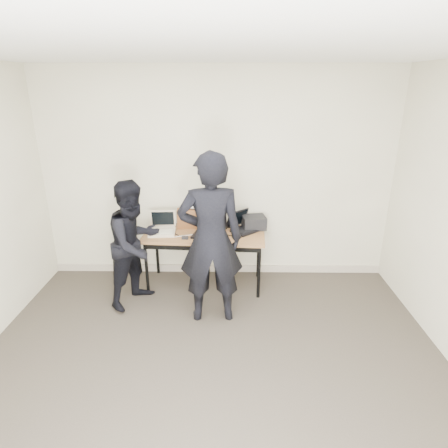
{
  "coord_description": "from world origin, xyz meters",
  "views": [
    {
      "loc": [
        0.16,
        -2.44,
        2.48
      ],
      "look_at": [
        0.1,
        1.6,
        0.95
      ],
      "focal_mm": 30.0,
      "sensor_mm": 36.0,
      "label": 1
    }
  ],
  "objects_px": {
    "desk": "(204,238)",
    "person_typist": "(211,240)",
    "laptop_center": "(210,229)",
    "leather_satchel": "(191,218)",
    "person_observer": "(135,244)",
    "laptop_beige": "(162,229)",
    "equipment_box": "(254,222)",
    "laptop_right": "(243,226)"
  },
  "relations": [
    {
      "from": "laptop_beige",
      "to": "person_typist",
      "type": "relative_size",
      "value": 0.18
    },
    {
      "from": "laptop_beige",
      "to": "laptop_right",
      "type": "relative_size",
      "value": 0.73
    },
    {
      "from": "leather_satchel",
      "to": "laptop_right",
      "type": "bearing_deg",
      "value": -12.09
    },
    {
      "from": "desk",
      "to": "equipment_box",
      "type": "relative_size",
      "value": 5.38
    },
    {
      "from": "laptop_right",
      "to": "person_typist",
      "type": "distance_m",
      "value": 0.93
    },
    {
      "from": "desk",
      "to": "laptop_beige",
      "type": "height_order",
      "value": "laptop_beige"
    },
    {
      "from": "laptop_beige",
      "to": "leather_satchel",
      "type": "relative_size",
      "value": 0.92
    },
    {
      "from": "person_typist",
      "to": "laptop_right",
      "type": "bearing_deg",
      "value": -118.86
    },
    {
      "from": "laptop_beige",
      "to": "desk",
      "type": "bearing_deg",
      "value": -6.77
    },
    {
      "from": "person_typist",
      "to": "laptop_center",
      "type": "bearing_deg",
      "value": -91.59
    },
    {
      "from": "laptop_center",
      "to": "person_typist",
      "type": "height_order",
      "value": "person_typist"
    },
    {
      "from": "leather_satchel",
      "to": "laptop_beige",
      "type": "bearing_deg",
      "value": -154.1
    },
    {
      "from": "leather_satchel",
      "to": "equipment_box",
      "type": "bearing_deg",
      "value": -6.26
    },
    {
      "from": "laptop_beige",
      "to": "laptop_center",
      "type": "distance_m",
      "value": 0.6
    },
    {
      "from": "laptop_beige",
      "to": "person_typist",
      "type": "xyz_separation_m",
      "value": [
        0.64,
        -0.74,
        0.17
      ]
    },
    {
      "from": "laptop_beige",
      "to": "person_observer",
      "type": "bearing_deg",
      "value": -123.92
    },
    {
      "from": "laptop_center",
      "to": "laptop_right",
      "type": "relative_size",
      "value": 0.95
    },
    {
      "from": "leather_satchel",
      "to": "person_observer",
      "type": "relative_size",
      "value": 0.25
    },
    {
      "from": "desk",
      "to": "laptop_right",
      "type": "height_order",
      "value": "laptop_right"
    },
    {
      "from": "laptop_center",
      "to": "person_observer",
      "type": "distance_m",
      "value": 0.92
    },
    {
      "from": "laptop_right",
      "to": "person_observer",
      "type": "relative_size",
      "value": 0.31
    },
    {
      "from": "laptop_center",
      "to": "leather_satchel",
      "type": "height_order",
      "value": "laptop_center"
    },
    {
      "from": "laptop_center",
      "to": "person_observer",
      "type": "relative_size",
      "value": 0.3
    },
    {
      "from": "laptop_right",
      "to": "person_observer",
      "type": "height_order",
      "value": "person_observer"
    },
    {
      "from": "desk",
      "to": "leather_satchel",
      "type": "xyz_separation_m",
      "value": [
        -0.18,
        0.23,
        0.19
      ]
    },
    {
      "from": "desk",
      "to": "person_typist",
      "type": "height_order",
      "value": "person_typist"
    },
    {
      "from": "desk",
      "to": "person_typist",
      "type": "distance_m",
      "value": 0.77
    },
    {
      "from": "desk",
      "to": "person_observer",
      "type": "bearing_deg",
      "value": -149.73
    },
    {
      "from": "laptop_beige",
      "to": "person_observer",
      "type": "distance_m",
      "value": 0.49
    },
    {
      "from": "person_typist",
      "to": "equipment_box",
      "type": "bearing_deg",
      "value": -124.95
    },
    {
      "from": "person_typist",
      "to": "person_observer",
      "type": "distance_m",
      "value": 0.97
    },
    {
      "from": "laptop_right",
      "to": "desk",
      "type": "bearing_deg",
      "value": 152.28
    },
    {
      "from": "desk",
      "to": "equipment_box",
      "type": "bearing_deg",
      "value": 20.53
    },
    {
      "from": "desk",
      "to": "leather_satchel",
      "type": "bearing_deg",
      "value": 131.75
    },
    {
      "from": "equipment_box",
      "to": "person_typist",
      "type": "bearing_deg",
      "value": -119.58
    },
    {
      "from": "laptop_beige",
      "to": "laptop_right",
      "type": "distance_m",
      "value": 1.01
    },
    {
      "from": "desk",
      "to": "laptop_beige",
      "type": "xyz_separation_m",
      "value": [
        -0.52,
        0.03,
        0.11
      ]
    },
    {
      "from": "person_observer",
      "to": "leather_satchel",
      "type": "bearing_deg",
      "value": -11.17
    },
    {
      "from": "laptop_beige",
      "to": "laptop_center",
      "type": "height_order",
      "value": "laptop_center"
    },
    {
      "from": "leather_satchel",
      "to": "person_observer",
      "type": "bearing_deg",
      "value": -137.67
    },
    {
      "from": "desk",
      "to": "laptop_center",
      "type": "relative_size",
      "value": 3.46
    },
    {
      "from": "laptop_center",
      "to": "laptop_right",
      "type": "xyz_separation_m",
      "value": [
        0.41,
        0.14,
        -0.01
      ]
    }
  ]
}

